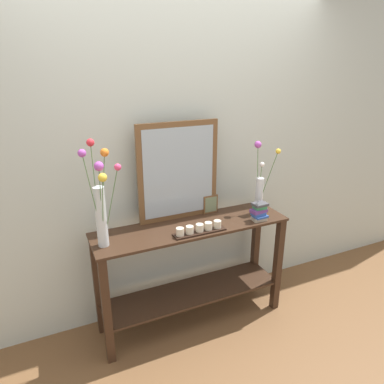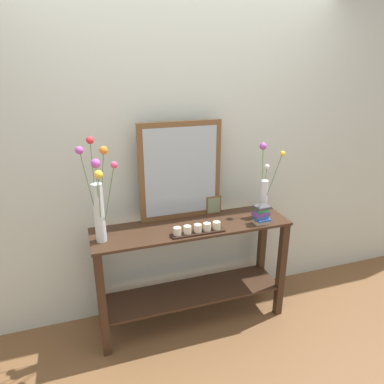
% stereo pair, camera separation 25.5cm
% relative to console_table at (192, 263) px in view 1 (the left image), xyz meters
% --- Properties ---
extents(ground_plane, '(7.00, 6.00, 0.02)m').
position_rel_console_table_xyz_m(ground_plane, '(0.00, 0.00, -0.54)').
color(ground_plane, brown).
extents(wall_back, '(6.40, 0.08, 2.70)m').
position_rel_console_table_xyz_m(wall_back, '(0.00, 0.32, 0.82)').
color(wall_back, beige).
rests_on(wall_back, ground).
extents(console_table, '(1.49, 0.40, 0.85)m').
position_rel_console_table_xyz_m(console_table, '(0.00, 0.00, 0.00)').
color(console_table, '#382316').
rests_on(console_table, ground).
extents(mirror_leaning, '(0.64, 0.03, 0.75)m').
position_rel_console_table_xyz_m(mirror_leaning, '(-0.03, 0.17, 0.70)').
color(mirror_leaning, brown).
rests_on(mirror_leaning, console_table).
extents(tall_vase_left, '(0.24, 0.24, 0.71)m').
position_rel_console_table_xyz_m(tall_vase_left, '(-0.66, -0.04, 0.64)').
color(tall_vase_left, silver).
rests_on(tall_vase_left, console_table).
extents(vase_right, '(0.13, 0.22, 0.57)m').
position_rel_console_table_xyz_m(vase_right, '(0.60, 0.00, 0.54)').
color(vase_right, silver).
rests_on(vase_right, console_table).
extents(candle_tray, '(0.39, 0.09, 0.07)m').
position_rel_console_table_xyz_m(candle_tray, '(-0.00, -0.13, 0.35)').
color(candle_tray, black).
rests_on(candle_tray, console_table).
extents(picture_frame_small, '(0.13, 0.01, 0.15)m').
position_rel_console_table_xyz_m(picture_frame_small, '(0.23, 0.15, 0.40)').
color(picture_frame_small, brown).
rests_on(picture_frame_small, console_table).
extents(book_stack, '(0.13, 0.10, 0.14)m').
position_rel_console_table_xyz_m(book_stack, '(0.51, -0.13, 0.39)').
color(book_stack, '#B2A893').
rests_on(book_stack, console_table).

